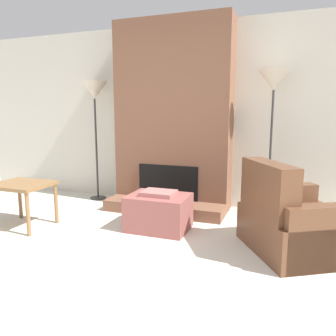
{
  "coord_description": "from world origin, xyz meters",
  "views": [
    {
      "loc": [
        1.53,
        -1.66,
        1.35
      ],
      "look_at": [
        0.0,
        2.54,
        0.59
      ],
      "focal_mm": 35.0,
      "sensor_mm": 36.0,
      "label": 1
    }
  ],
  "objects_px": {
    "floor_lamp_left": "(94,95)",
    "ottoman": "(159,212)",
    "floor_lamp_right": "(274,86)",
    "side_table": "(22,189)",
    "armchair": "(292,224)"
  },
  "relations": [
    {
      "from": "ottoman",
      "to": "floor_lamp_left",
      "type": "height_order",
      "value": "floor_lamp_left"
    },
    {
      "from": "floor_lamp_left",
      "to": "ottoman",
      "type": "bearing_deg",
      "value": -34.13
    },
    {
      "from": "ottoman",
      "to": "floor_lamp_right",
      "type": "distance_m",
      "value": 2.1
    },
    {
      "from": "floor_lamp_left",
      "to": "armchair",
      "type": "bearing_deg",
      "value": -20.77
    },
    {
      "from": "ottoman",
      "to": "floor_lamp_right",
      "type": "xyz_separation_m",
      "value": [
        1.16,
        0.96,
        1.46
      ]
    },
    {
      "from": "floor_lamp_right",
      "to": "floor_lamp_left",
      "type": "bearing_deg",
      "value": 180.0
    },
    {
      "from": "armchair",
      "to": "floor_lamp_right",
      "type": "relative_size",
      "value": 0.68
    },
    {
      "from": "floor_lamp_left",
      "to": "side_table",
      "type": "bearing_deg",
      "value": -95.28
    },
    {
      "from": "ottoman",
      "to": "side_table",
      "type": "bearing_deg",
      "value": -163.58
    },
    {
      "from": "side_table",
      "to": "floor_lamp_right",
      "type": "distance_m",
      "value": 3.3
    },
    {
      "from": "ottoman",
      "to": "armchair",
      "type": "xyz_separation_m",
      "value": [
        1.45,
        -0.13,
        0.06
      ]
    },
    {
      "from": "ottoman",
      "to": "floor_lamp_right",
      "type": "relative_size",
      "value": 0.37
    },
    {
      "from": "ottoman",
      "to": "armchair",
      "type": "distance_m",
      "value": 1.46
    },
    {
      "from": "ottoman",
      "to": "floor_lamp_right",
      "type": "height_order",
      "value": "floor_lamp_right"
    },
    {
      "from": "floor_lamp_left",
      "to": "floor_lamp_right",
      "type": "xyz_separation_m",
      "value": [
        2.59,
        0.0,
        0.06
      ]
    }
  ]
}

